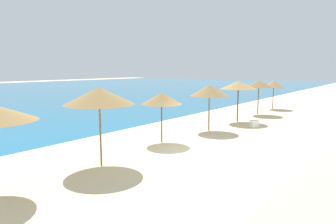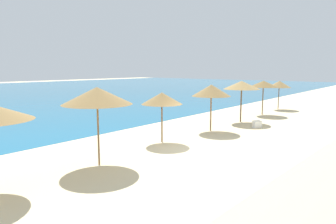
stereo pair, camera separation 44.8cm
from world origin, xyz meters
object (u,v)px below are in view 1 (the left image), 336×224
Objects in this scene: beach_umbrella_8 at (274,84)px; beach_umbrella_3 at (99,96)px; cooler_box at (254,124)px; beach_umbrella_6 at (238,85)px; beach_umbrella_7 at (259,84)px; beach_umbrella_5 at (209,90)px; beach_umbrella_4 at (162,98)px.

beach_umbrella_3 is at bearing -179.17° from beach_umbrella_8.
beach_umbrella_6 is at bearing 53.06° from cooler_box.
beach_umbrella_7 is 5.80× the size of cooler_box.
beach_umbrella_6 is 1.04× the size of beach_umbrella_7.
beach_umbrella_6 is 1.10× the size of beach_umbrella_8.
beach_umbrella_5 is 3.94m from beach_umbrella_6.
cooler_box is (-1.31, -1.74, -2.34)m from beach_umbrella_6.
beach_umbrella_8 reaches higher than beach_umbrella_4.
beach_umbrella_5 is 1.01× the size of beach_umbrella_7.
beach_umbrella_6 reaches higher than beach_umbrella_4.
beach_umbrella_4 is at bearing 179.44° from beach_umbrella_8.
beach_umbrella_3 is 1.20× the size of beach_umbrella_4.
beach_umbrella_6 is at bearing -3.58° from beach_umbrella_4.
cooler_box is (2.63, -1.79, -2.19)m from beach_umbrella_5.
beach_umbrella_4 is at bearing 178.41° from beach_umbrella_7.
beach_umbrella_4 is 4.02m from beach_umbrella_5.
beach_umbrella_5 reaches higher than beach_umbrella_8.
beach_umbrella_7 is 6.30m from cooler_box.
beach_umbrella_8 is (4.18, 0.18, -0.19)m from beach_umbrella_7.
beach_umbrella_4 reaches higher than cooler_box.
beach_umbrella_3 is 16.56m from beach_umbrella_7.
beach_umbrella_8 reaches higher than cooler_box.
beach_umbrella_3 is 4.41m from beach_umbrella_4.
cooler_box is at bearing -161.16° from beach_umbrella_7.
beach_umbrella_6 is 8.45m from beach_umbrella_8.
beach_umbrella_3 reaches higher than beach_umbrella_7.
beach_umbrella_3 is 6.39× the size of cooler_box.
beach_umbrella_6 is at bearing -177.87° from beach_umbrella_7.
beach_umbrella_5 is at bearing 145.78° from cooler_box.
beach_umbrella_5 is (3.99, -0.45, 0.20)m from beach_umbrella_4.
beach_umbrella_7 is at bearing -177.57° from beach_umbrella_8.
cooler_box is at bearing -34.22° from beach_umbrella_5.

